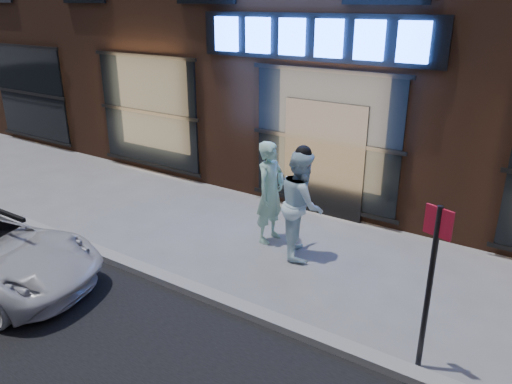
{
  "coord_description": "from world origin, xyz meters",
  "views": [
    {
      "loc": [
        4.26,
        -5.05,
        4.28
      ],
      "look_at": [
        -0.14,
        1.6,
        1.2
      ],
      "focal_mm": 35.0,
      "sensor_mm": 36.0,
      "label": 1
    }
  ],
  "objects": [
    {
      "name": "ground",
      "position": [
        0.0,
        0.0,
        0.0
      ],
      "size": [
        90.0,
        90.0,
        0.0
      ],
      "primitive_type": "plane",
      "color": "slate",
      "rests_on": "ground"
    },
    {
      "name": "curb",
      "position": [
        0.0,
        0.0,
        0.06
      ],
      "size": [
        60.0,
        0.25,
        0.12
      ],
      "primitive_type": "cube",
      "color": "gray",
      "rests_on": "ground"
    },
    {
      "name": "man_bowtie",
      "position": [
        -0.25,
        2.25,
        0.96
      ],
      "size": [
        0.5,
        0.72,
        1.93
      ],
      "primitive_type": "imported",
      "rotation": [
        0.0,
        0.0,
        1.52
      ],
      "color": "#BFFBE0",
      "rests_on": "ground"
    },
    {
      "name": "man_cap",
      "position": [
        0.5,
        2.07,
        0.96
      ],
      "size": [
        1.12,
        1.18,
        1.93
      ],
      "primitive_type": "imported",
      "rotation": [
        0.0,
        0.0,
        2.14
      ],
      "color": "white",
      "rests_on": "ground"
    },
    {
      "name": "sign_post",
      "position": [
        3.17,
        0.26,
        1.31
      ],
      "size": [
        0.34,
        0.14,
        2.17
      ],
      "rotation": [
        0.0,
        0.0,
        -0.33
      ],
      "color": "#262628",
      "rests_on": "ground"
    }
  ]
}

